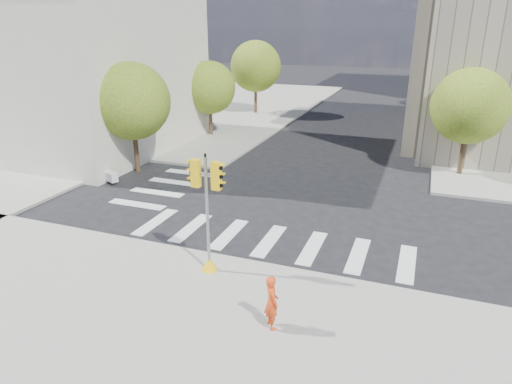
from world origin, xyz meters
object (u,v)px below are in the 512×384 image
at_px(lamp_near, 476,88).
at_px(lamp_far, 465,69).
at_px(photographer, 272,302).
at_px(planter_wall, 89,167).
at_px(traffic_signal, 208,224).

relative_size(lamp_near, lamp_far, 1.00).
height_order(photographer, planter_wall, photographer).
xyz_separation_m(lamp_near, photographer, (-6.15, -21.49, -3.60)).
distance_m(lamp_near, planter_wall, 24.20).
bearing_deg(lamp_near, planter_wall, -151.74).
height_order(traffic_signal, planter_wall, traffic_signal).
relative_size(lamp_near, traffic_signal, 1.90).
height_order(lamp_near, lamp_far, same).
relative_size(lamp_near, photographer, 4.91).
bearing_deg(lamp_near, photographer, -105.96).
bearing_deg(traffic_signal, lamp_far, 75.91).
distance_m(traffic_signal, planter_wall, 14.26).
distance_m(lamp_near, lamp_far, 14.00).
xyz_separation_m(lamp_near, lamp_far, (0.00, 14.00, 0.00)).
relative_size(traffic_signal, planter_wall, 0.71).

